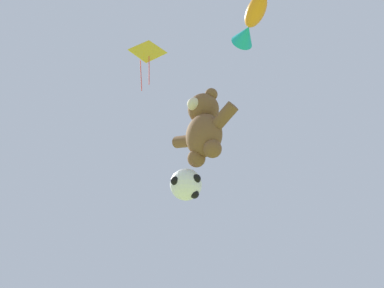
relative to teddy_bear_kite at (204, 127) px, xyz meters
name	(u,v)px	position (x,y,z in m)	size (l,w,h in m)	color
teddy_bear_kite	(204,127)	(0.00, 0.00, 0.00)	(2.46, 1.08, 2.49)	brown
soccer_ball_kite	(186,184)	(-0.68, -0.03, -1.68)	(0.97, 0.97, 0.90)	white
fish_kite_tangerine	(250,23)	(2.81, -1.15, 1.05)	(1.54, 1.18, 0.58)	orange
diamond_kite	(147,53)	(-1.87, -0.91, 4.07)	(0.93, 1.14, 2.57)	yellow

